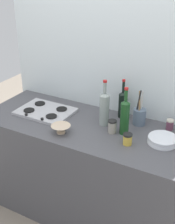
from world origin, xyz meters
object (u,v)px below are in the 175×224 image
at_px(mixing_bowl, 61,129).
at_px(condiment_jar_spare, 170,125).
at_px(condiment_jar_rear, 128,139).
at_px(plate_stack, 162,140).
at_px(wine_bottle_mid_right, 125,116).
at_px(wine_bottle_leftmost, 123,103).
at_px(stovetop_hob, 45,111).
at_px(condiment_jar_front, 112,126).
at_px(utensil_crock, 139,116).
at_px(wine_bottle_mid_left, 104,108).

bearing_deg(mixing_bowl, condiment_jar_spare, 32.23).
bearing_deg(condiment_jar_rear, mixing_bowl, -169.50).
bearing_deg(plate_stack, wine_bottle_mid_right, -178.68).
relative_size(wine_bottle_leftmost, wine_bottle_mid_right, 0.89).
xyz_separation_m(stovetop_hob, condiment_jar_front, (0.65, -0.03, 0.04)).
bearing_deg(plate_stack, utensil_crock, 143.13).
height_order(stovetop_hob, condiment_jar_spare, condiment_jar_spare).
xyz_separation_m(plate_stack, condiment_jar_front, (-0.38, -0.04, 0.03)).
bearing_deg(utensil_crock, condiment_jar_rear, -84.23).
bearing_deg(wine_bottle_leftmost, condiment_jar_front, -82.56).
height_order(wine_bottle_leftmost, utensil_crock, wine_bottle_leftmost).
xyz_separation_m(plate_stack, mixing_bowl, (-0.72, -0.23, 0.01)).
height_order(condiment_jar_front, condiment_jar_spare, condiment_jar_front).
bearing_deg(stovetop_hob, utensil_crock, 14.21).
bearing_deg(condiment_jar_spare, condiment_jar_rear, -120.17).
distance_m(wine_bottle_leftmost, condiment_jar_rear, 0.44).
distance_m(wine_bottle_mid_right, mixing_bowl, 0.49).
height_order(wine_bottle_leftmost, wine_bottle_mid_left, wine_bottle_mid_left).
relative_size(wine_bottle_mid_right, condiment_jar_front, 3.62).
bearing_deg(condiment_jar_spare, wine_bottle_mid_right, -142.26).
bearing_deg(wine_bottle_mid_right, condiment_jar_front, -158.85).
relative_size(wine_bottle_mid_right, mixing_bowl, 2.48).
relative_size(utensil_crock, condiment_jar_spare, 3.63).
relative_size(plate_stack, condiment_jar_rear, 2.56).
relative_size(wine_bottle_leftmost, wine_bottle_mid_left, 0.88).
bearing_deg(wine_bottle_mid_left, wine_bottle_leftmost, 69.28).
distance_m(stovetop_hob, plate_stack, 1.03).
distance_m(utensil_crock, condiment_jar_front, 0.26).
bearing_deg(wine_bottle_mid_left, utensil_crock, 30.18).
bearing_deg(condiment_jar_spare, wine_bottle_mid_left, -160.35).
relative_size(plate_stack, wine_bottle_mid_left, 0.58).
xyz_separation_m(utensil_crock, condiment_jar_front, (-0.13, -0.23, -0.02)).
relative_size(stovetop_hob, wine_bottle_mid_right, 1.24).
bearing_deg(mixing_bowl, condiment_jar_rear, 10.50).
relative_size(wine_bottle_mid_right, condiment_jar_spare, 4.46).
distance_m(utensil_crock, condiment_jar_spare, 0.24).
height_order(stovetop_hob, condiment_jar_rear, condiment_jar_rear).
bearing_deg(mixing_bowl, wine_bottle_mid_right, 28.03).
xyz_separation_m(stovetop_hob, wine_bottle_mid_right, (0.73, 0.00, 0.13)).
distance_m(plate_stack, condiment_jar_front, 0.39).
bearing_deg(condiment_jar_front, utensil_crock, 59.30).
distance_m(stovetop_hob, utensil_crock, 0.81).
height_order(plate_stack, condiment_jar_rear, condiment_jar_rear).
height_order(wine_bottle_mid_right, condiment_jar_rear, wine_bottle_mid_right).
xyz_separation_m(plate_stack, utensil_crock, (-0.25, 0.19, 0.05)).
bearing_deg(wine_bottle_mid_left, condiment_jar_front, -37.49).
distance_m(wine_bottle_mid_left, condiment_jar_rear, 0.35).
height_order(plate_stack, wine_bottle_mid_left, wine_bottle_mid_left).
xyz_separation_m(plate_stack, wine_bottle_mid_left, (-0.49, 0.04, 0.12)).
xyz_separation_m(stovetop_hob, wine_bottle_mid_left, (0.54, 0.06, 0.13)).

